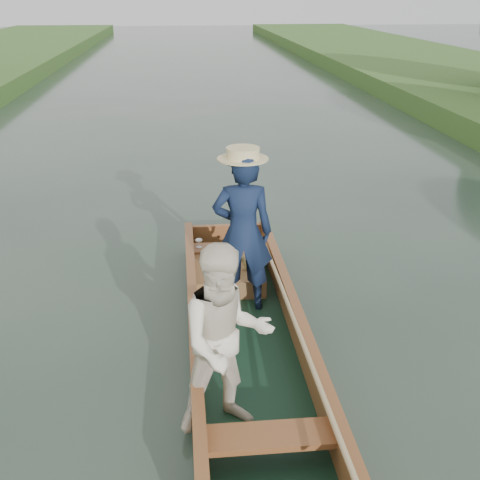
{
  "coord_description": "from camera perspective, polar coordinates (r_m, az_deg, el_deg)",
  "views": [
    {
      "loc": [
        -0.56,
        -5.07,
        3.32
      ],
      "look_at": [
        0.0,
        0.6,
        0.95
      ],
      "focal_mm": 45.0,
      "sensor_mm": 36.0,
      "label": 1
    }
  ],
  "objects": [
    {
      "name": "trees_far",
      "position": [
        15.72,
        12.92,
        18.75
      ],
      "size": [
        22.81,
        16.2,
        4.32
      ],
      "color": "#47331E",
      "rests_on": "ground"
    },
    {
      "name": "punt",
      "position": [
        5.72,
        -0.17,
        -6.11
      ],
      "size": [
        1.27,
        5.0,
        1.85
      ],
      "color": "black",
      "rests_on": "ground"
    },
    {
      "name": "ground",
      "position": [
        6.09,
        0.56,
        -10.47
      ],
      "size": [
        120.0,
        120.0,
        0.0
      ],
      "primitive_type": "plane",
      "color": "#283D30",
      "rests_on": "ground"
    }
  ]
}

